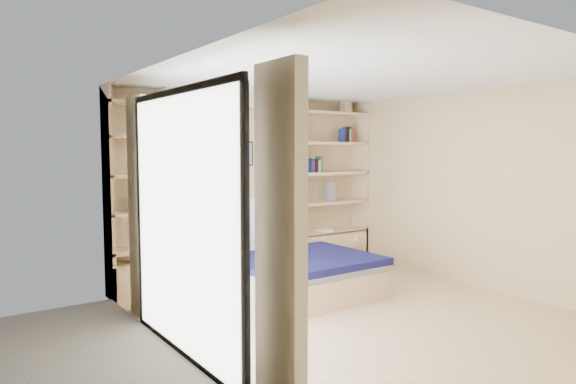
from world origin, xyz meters
TOP-DOWN VIEW (x-y plane):
  - ground at (0.00, 0.00)m, footprint 4.50×4.50m
  - room_shell at (-0.39, 1.52)m, footprint 4.50×4.50m
  - bed at (-0.10, 1.17)m, footprint 1.63×2.08m
  - photo_gallery at (-0.45, 2.22)m, footprint 1.48×0.02m
  - reading_lamps at (-0.30, 2.00)m, footprint 1.92×0.12m
  - shelf_decor at (1.09, 2.07)m, footprint 3.45×0.23m

SIDE VIEW (x-z plane):
  - ground at x=0.00m, z-range 0.00..0.00m
  - bed at x=-0.10m, z-range -0.27..0.80m
  - room_shell at x=-0.39m, z-range -1.17..3.33m
  - reading_lamps at x=-0.30m, z-range 1.03..1.17m
  - photo_gallery at x=-0.45m, z-range 1.19..2.01m
  - shelf_decor at x=1.09m, z-range 0.68..2.71m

